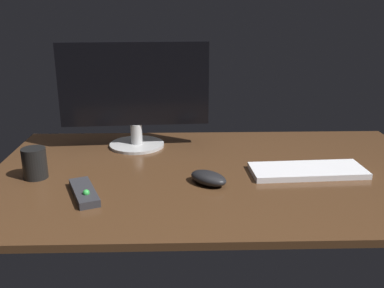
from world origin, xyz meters
TOP-DOWN VIEW (x-y plane):
  - desk at (0.00, 0.00)cm, footprint 140.00×84.00cm
  - monitor at (-26.97, 25.41)cm, footprint 52.28×19.81cm
  - keyboard at (28.04, -2.57)cm, footprint 35.48×15.22cm
  - computer_mouse at (-3.03, -9.92)cm, footprint 13.31×12.94cm
  - media_remote at (-37.32, -17.07)cm, footprint 11.54×18.16cm
  - coffee_mug at (-54.47, -3.65)cm, footprint 7.12×7.12cm

SIDE VIEW (x-z plane):
  - desk at x=0.00cm, z-range 0.00..2.00cm
  - keyboard at x=28.04cm, z-range 2.00..3.76cm
  - media_remote at x=-37.32cm, z-range 1.43..4.72cm
  - computer_mouse at x=-3.03cm, z-range 2.00..5.75cm
  - coffee_mug at x=-54.47cm, z-range 2.00..11.28cm
  - monitor at x=-26.97cm, z-range 3.95..41.36cm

